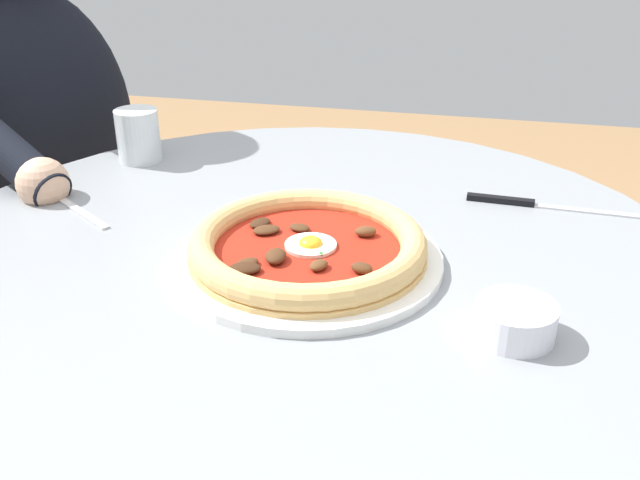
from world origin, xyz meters
name	(u,v)px	position (x,y,z in m)	size (l,w,h in m)	color
dining_table	(305,393)	(0.00, 0.00, 0.51)	(0.92, 0.92, 0.72)	gray
pizza_on_plate	(307,249)	(-0.03, -0.01, 0.74)	(0.30, 0.30, 0.04)	white
water_glass	(138,138)	(0.23, 0.31, 0.75)	(0.06, 0.06, 0.08)	silver
steak_knife	(527,203)	(0.19, -0.25, 0.72)	(0.02, 0.22, 0.01)	silver
ramekin_capers	(515,319)	(-0.13, -0.23, 0.74)	(0.08, 0.08, 0.03)	white
fork_utensil	(75,208)	(0.05, 0.31, 0.72)	(0.10, 0.14, 0.00)	#BCBCC1
diner_person	(51,235)	(0.34, 0.57, 0.51)	(0.53, 0.45, 1.14)	#282833
cafe_chair_diner	(17,209)	(0.42, 0.69, 0.52)	(0.58, 0.58, 0.84)	#504A45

